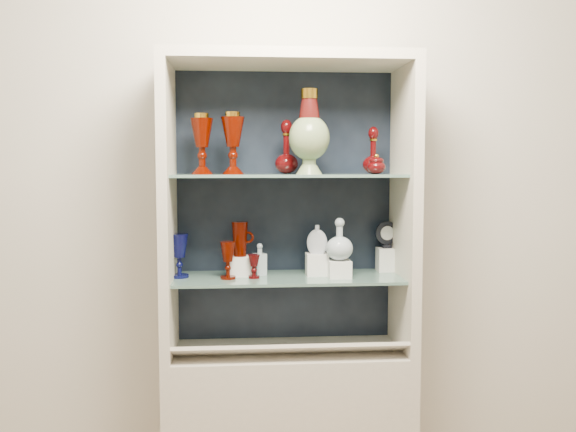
{
  "coord_description": "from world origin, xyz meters",
  "views": [
    {
      "loc": [
        -0.21,
        -1.04,
        1.52
      ],
      "look_at": [
        0.0,
        1.53,
        1.3
      ],
      "focal_mm": 40.0,
      "sensor_mm": 36.0,
      "label": 1
    }
  ],
  "objects": [
    {
      "name": "cabinet_top_cap",
      "position": [
        0.0,
        1.53,
        1.92
      ],
      "size": [
        1.0,
        0.4,
        0.04
      ],
      "primitive_type": "cube",
      "color": "beige",
      "rests_on": "cabinet_side_left"
    },
    {
      "name": "pedestal_lamp_left",
      "position": [
        -0.22,
        1.51,
        1.59
      ],
      "size": [
        0.11,
        0.11,
        0.24
      ],
      "primitive_type": null,
      "rotation": [
        0.0,
        0.0,
        -0.13
      ],
      "color": "#420900",
      "rests_on": "shelf_upper"
    },
    {
      "name": "ruby_pitcher",
      "position": [
        -0.19,
        1.59,
        1.2
      ],
      "size": [
        0.12,
        0.09,
        0.14
      ],
      "primitive_type": null,
      "rotation": [
        0.0,
        0.0,
        -0.22
      ],
      "color": "#420900",
      "rests_on": "riser_ruby_pitcher"
    },
    {
      "name": "ruby_decanter_b",
      "position": [
        0.35,
        1.57,
        1.57
      ],
      "size": [
        0.1,
        0.1,
        0.2
      ],
      "primitive_type": null,
      "rotation": [
        0.0,
        0.0,
        -0.16
      ],
      "color": "#470708",
      "rests_on": "shelf_upper"
    },
    {
      "name": "cabinet_side_right",
      "position": [
        0.48,
        1.53,
        1.32
      ],
      "size": [
        0.04,
        0.4,
        1.15
      ],
      "primitive_type": "cube",
      "color": "beige",
      "rests_on": "cabinet_base"
    },
    {
      "name": "riser_flat_flask",
      "position": [
        0.12,
        1.57,
        1.09
      ],
      "size": [
        0.09,
        0.09,
        0.09
      ],
      "primitive_type": "cube",
      "color": "silver",
      "rests_on": "shelf_lower"
    },
    {
      "name": "label_ledge",
      "position": [
        0.0,
        1.42,
        0.78
      ],
      "size": [
        0.92,
        0.17,
        0.09
      ],
      "primitive_type": "cube",
      "rotation": [
        -0.44,
        0.0,
        0.0
      ],
      "color": "beige",
      "rests_on": "cabinet_base"
    },
    {
      "name": "ruby_goblet_small",
      "position": [
        -0.14,
        1.52,
        1.1
      ],
      "size": [
        0.06,
        0.06,
        0.1
      ],
      "primitive_type": null,
      "rotation": [
        0.0,
        0.0,
        0.17
      ],
      "color": "#470708",
      "rests_on": "shelf_lower"
    },
    {
      "name": "riser_ruby_pitcher",
      "position": [
        -0.19,
        1.59,
        1.09
      ],
      "size": [
        0.1,
        0.1,
        0.08
      ],
      "primitive_type": "cube",
      "color": "silver",
      "rests_on": "shelf_lower"
    },
    {
      "name": "ruby_goblet_tall",
      "position": [
        -0.24,
        1.51,
        1.13
      ],
      "size": [
        0.08,
        0.08,
        0.15
      ],
      "primitive_type": null,
      "rotation": [
        0.0,
        0.0,
        -0.31
      ],
      "color": "#420900",
      "rests_on": "shelf_lower"
    },
    {
      "name": "lidded_bowl",
      "position": [
        0.35,
        1.47,
        1.51
      ],
      "size": [
        0.07,
        0.07,
        0.08
      ],
      "primitive_type": null,
      "rotation": [
        0.0,
        0.0,
        0.02
      ],
      "color": "#470708",
      "rests_on": "shelf_upper"
    },
    {
      "name": "cobalt_goblet",
      "position": [
        -0.44,
        1.56,
        1.14
      ],
      "size": [
        0.1,
        0.1,
        0.18
      ],
      "primitive_type": null,
      "rotation": [
        0.0,
        0.0,
        0.37
      ],
      "color": "#090B3A",
      "rests_on": "shelf_lower"
    },
    {
      "name": "wall_back",
      "position": [
        0.0,
        1.75,
        1.4
      ],
      "size": [
        3.5,
        0.02,
        2.8
      ],
      "primitive_type": "cube",
      "color": "beige",
      "rests_on": "ground"
    },
    {
      "name": "cabinet_back_panel",
      "position": [
        0.0,
        1.72,
        1.32
      ],
      "size": [
        0.98,
        0.02,
        1.15
      ],
      "primitive_type": "cube",
      "color": "black",
      "rests_on": "cabinet_base"
    },
    {
      "name": "cameo_medallion",
      "position": [
        0.43,
        1.64,
        1.21
      ],
      "size": [
        0.11,
        0.05,
        0.12
      ],
      "primitive_type": null,
      "rotation": [
        0.0,
        0.0,
        0.15
      ],
      "color": "black",
      "rests_on": "riser_cameo_medallion"
    },
    {
      "name": "pedestal_lamp_right",
      "position": [
        -0.34,
        1.54,
        1.59
      ],
      "size": [
        0.11,
        0.11,
        0.24
      ],
      "primitive_type": null,
      "rotation": [
        0.0,
        0.0,
        0.18
      ],
      "color": "#420900",
      "rests_on": "shelf_upper"
    },
    {
      "name": "label_card_1",
      "position": [
        0.32,
        1.42,
        0.8
      ],
      "size": [
        0.1,
        0.06,
        0.03
      ],
      "primitive_type": "cube",
      "rotation": [
        -0.44,
        0.0,
        0.0
      ],
      "color": "white",
      "rests_on": "label_ledge"
    },
    {
      "name": "riser_cameo_medallion",
      "position": [
        0.43,
        1.64,
        1.1
      ],
      "size": [
        0.08,
        0.08,
        0.1
      ],
      "primitive_type": "cube",
      "color": "silver",
      "rests_on": "shelf_lower"
    },
    {
      "name": "ruby_decanter_a",
      "position": [
        -0.0,
        1.57,
        1.59
      ],
      "size": [
        0.12,
        0.12,
        0.25
      ],
      "primitive_type": null,
      "rotation": [
        0.0,
        0.0,
        -0.23
      ],
      "color": "#470708",
      "rests_on": "shelf_upper"
    },
    {
      "name": "shelf_upper",
      "position": [
        0.0,
        1.55,
        1.46
      ],
      "size": [
        0.92,
        0.34,
        0.01
      ],
      "primitive_type": "cube",
      "color": "slate",
      "rests_on": "cabinet_side_left"
    },
    {
      "name": "shelf_lower",
      "position": [
        0.0,
        1.55,
        1.04
      ],
      "size": [
        0.92,
        0.34,
        0.01
      ],
      "primitive_type": "cube",
      "color": "slate",
      "rests_on": "cabinet_side_left"
    },
    {
      "name": "clear_square_bottle",
      "position": [
        -0.11,
        1.59,
        1.12
      ],
      "size": [
        0.06,
        0.06,
        0.13
      ],
      "primitive_type": null,
      "rotation": [
        0.0,
        0.0,
        0.38
      ],
      "color": "#9FB0B9",
      "rests_on": "shelf_lower"
    },
    {
      "name": "flat_flask",
      "position": [
        0.12,
        1.57,
        1.2
      ],
      "size": [
        0.09,
        0.06,
        0.12
      ],
      "primitive_type": null,
      "rotation": [
        0.0,
        0.0,
        -0.37
      ],
      "color": "silver",
      "rests_on": "riser_flat_flask"
    },
    {
      "name": "label_card_0",
      "position": [
        -0.27,
        1.42,
        0.8
      ],
      "size": [
        0.1,
        0.06,
        0.03
      ],
      "primitive_type": "cube",
      "rotation": [
        -0.44,
        0.0,
        0.0
      ],
      "color": "white",
      "rests_on": "label_ledge"
    },
    {
      "name": "cabinet_side_left",
      "position": [
        -0.48,
        1.53,
        1.32
      ],
      "size": [
        0.04,
        0.4,
        1.15
      ],
      "primitive_type": "cube",
      "color": "beige",
      "rests_on": "cabinet_base"
    },
    {
      "name": "riser_clear_round_decanter",
      "position": [
        0.21,
        1.5,
        1.08
      ],
      "size": [
        0.09,
        0.09,
        0.07
      ],
      "primitive_type": "cube",
      "color": "silver",
      "rests_on": "shelf_lower"
    },
    {
      "name": "clear_round_decanter",
      "position": [
        0.21,
        1.5,
        1.2
      ],
      "size": [
        0.14,
        0.14,
        0.16
      ],
      "primitive_type": null,
      "rotation": [
        0.0,
        0.0,
        -0.3
      ],
      "color": "#9FB0B9",
      "rests_on": "riser_clear_round_decanter"
    },
    {
      "name": "label_card_2",
      "position": [
        0.05,
        1.42,
        0.8
      ],
      "size": [
        0.1,
        0.06,
        0.03
      ],
      "primitive_type": "cube",
      "rotation": [
        -0.44,
        0.0,
        0.0
      ],
      "color": "white",
      "rests_on": "label_ledge"
    },
    {
      "name": "enamel_urn",
      "position": [
        0.08,
        1.46,
        1.64
      ],
      "size": [
        0.19,
        0.19,
        0.33
      ],
      "primitive_type": null,
      "rotation": [
        0.0,
        0.0,
        -0.18
      ],
      "color": "#0D441D",
      "rests_on": "shelf_upper"
    }
  ]
}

